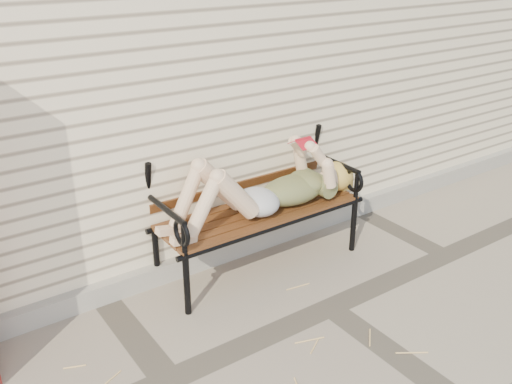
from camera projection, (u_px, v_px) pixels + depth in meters
ground at (330, 307)px, 3.96m from camera, size 80.00×80.00×0.00m
house_wall at (134, 33)px, 5.60m from camera, size 8.00×4.00×3.00m
foundation_strip at (251, 242)px, 4.66m from camera, size 8.00×0.10×0.15m
garden_bench at (252, 187)px, 4.30m from camera, size 1.73×0.69×1.12m
reading_woman at (264, 188)px, 4.19m from camera, size 1.64×0.37×0.51m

